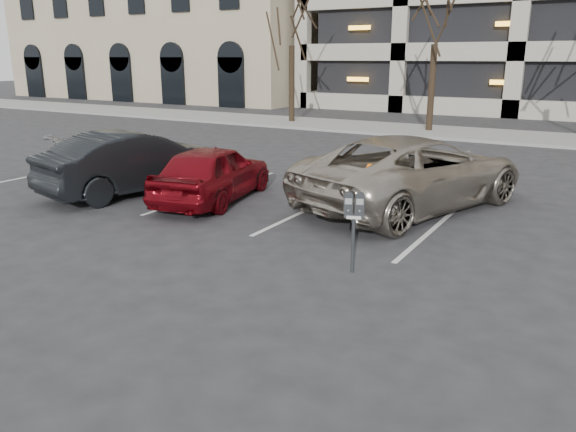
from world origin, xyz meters
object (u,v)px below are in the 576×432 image
at_px(suv_silver, 413,172).
at_px(car_dark, 135,162).
at_px(parking_meter, 354,213).
at_px(car_red, 213,173).
at_px(car_silver, 128,152).

height_order(suv_silver, car_dark, suv_silver).
height_order(parking_meter, car_dark, car_dark).
bearing_deg(suv_silver, parking_meter, 115.87).
height_order(car_red, car_silver, car_red).
bearing_deg(car_red, car_silver, -29.51).
height_order(suv_silver, car_silver, suv_silver).
xyz_separation_m(car_red, car_silver, (-4.10, 1.35, -0.05)).
bearing_deg(car_silver, suv_silver, -152.36).
bearing_deg(suv_silver, car_silver, 22.17).
bearing_deg(parking_meter, car_silver, 135.63).
xyz_separation_m(suv_silver, car_dark, (-6.31, -2.07, -0.04)).
xyz_separation_m(suv_silver, car_red, (-4.16, -1.77, -0.14)).
distance_m(parking_meter, car_red, 5.30).
height_order(car_dark, car_silver, car_dark).
bearing_deg(car_red, car_dark, -3.28).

